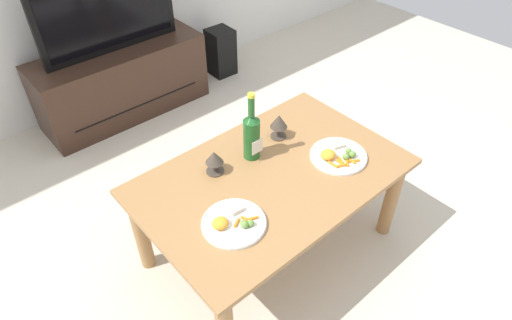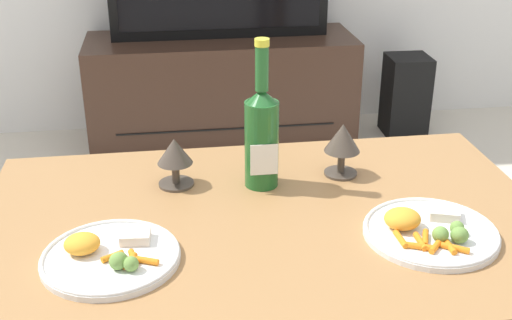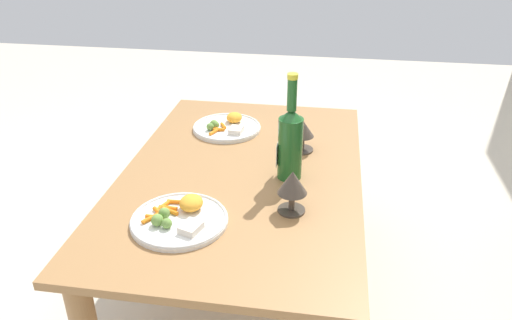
{
  "view_description": "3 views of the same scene",
  "coord_description": "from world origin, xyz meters",
  "px_view_note": "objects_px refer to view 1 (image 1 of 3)",
  "views": [
    {
      "loc": [
        -1.02,
        -1.06,
        1.88
      ],
      "look_at": [
        -0.04,
        0.07,
        0.58
      ],
      "focal_mm": 30.88,
      "sensor_mm": 36.0,
      "label": 1
    },
    {
      "loc": [
        -0.2,
        -1.2,
        1.22
      ],
      "look_at": [
        -0.01,
        0.08,
        0.62
      ],
      "focal_mm": 46.16,
      "sensor_mm": 36.0,
      "label": 2
    },
    {
      "loc": [
        1.41,
        0.27,
        1.31
      ],
      "look_at": [
        0.02,
        0.05,
        0.57
      ],
      "focal_mm": 34.68,
      "sensor_mm": 36.0,
      "label": 3
    }
  ],
  "objects_px": {
    "tv_screen": "(106,10)",
    "floor_speaker": "(221,52)",
    "wine_bottle": "(252,134)",
    "goblet_left": "(214,159)",
    "dining_table": "(272,188)",
    "dinner_plate_right": "(338,155)",
    "dinner_plate_left": "(234,222)",
    "tv_stand": "(123,82)",
    "goblet_right": "(279,122)"
  },
  "relations": [
    {
      "from": "tv_stand",
      "to": "goblet_left",
      "type": "relative_size",
      "value": 10.08
    },
    {
      "from": "floor_speaker",
      "to": "dinner_plate_left",
      "type": "distance_m",
      "value": 2.16
    },
    {
      "from": "goblet_left",
      "to": "dinner_plate_right",
      "type": "xyz_separation_m",
      "value": [
        0.5,
        -0.3,
        -0.06
      ]
    },
    {
      "from": "dining_table",
      "to": "floor_speaker",
      "type": "bearing_deg",
      "value": 60.15
    },
    {
      "from": "dining_table",
      "to": "dinner_plate_right",
      "type": "height_order",
      "value": "dinner_plate_right"
    },
    {
      "from": "tv_stand",
      "to": "goblet_right",
      "type": "height_order",
      "value": "goblet_right"
    },
    {
      "from": "tv_stand",
      "to": "goblet_left",
      "type": "distance_m",
      "value": 1.5
    },
    {
      "from": "goblet_left",
      "to": "tv_stand",
      "type": "bearing_deg",
      "value": 80.52
    },
    {
      "from": "dining_table",
      "to": "tv_screen",
      "type": "distance_m",
      "value": 1.66
    },
    {
      "from": "tv_stand",
      "to": "goblet_left",
      "type": "height_order",
      "value": "goblet_left"
    },
    {
      "from": "floor_speaker",
      "to": "wine_bottle",
      "type": "bearing_deg",
      "value": -120.39
    },
    {
      "from": "goblet_left",
      "to": "dinner_plate_right",
      "type": "bearing_deg",
      "value": -31.31
    },
    {
      "from": "tv_stand",
      "to": "dinner_plate_left",
      "type": "distance_m",
      "value": 1.8
    },
    {
      "from": "floor_speaker",
      "to": "dinner_plate_right",
      "type": "relative_size",
      "value": 1.4
    },
    {
      "from": "goblet_right",
      "to": "tv_stand",
      "type": "bearing_deg",
      "value": 96.13
    },
    {
      "from": "floor_speaker",
      "to": "goblet_left",
      "type": "height_order",
      "value": "goblet_left"
    },
    {
      "from": "dinner_plate_right",
      "to": "goblet_right",
      "type": "bearing_deg",
      "value": 108.85
    },
    {
      "from": "tv_screen",
      "to": "dinner_plate_left",
      "type": "distance_m",
      "value": 1.8
    },
    {
      "from": "floor_speaker",
      "to": "dinner_plate_left",
      "type": "xyz_separation_m",
      "value": [
        -1.24,
        -1.73,
        0.34
      ]
    },
    {
      "from": "tv_stand",
      "to": "wine_bottle",
      "type": "bearing_deg",
      "value": -91.67
    },
    {
      "from": "tv_screen",
      "to": "floor_speaker",
      "type": "xyz_separation_m",
      "value": [
        0.87,
        -0.01,
        -0.58
      ]
    },
    {
      "from": "dinner_plate_left",
      "to": "goblet_left",
      "type": "bearing_deg",
      "value": 65.82
    },
    {
      "from": "tv_screen",
      "to": "wine_bottle",
      "type": "distance_m",
      "value": 1.47
    },
    {
      "from": "dinner_plate_left",
      "to": "dinner_plate_right",
      "type": "distance_m",
      "value": 0.63
    },
    {
      "from": "dining_table",
      "to": "dinner_plate_right",
      "type": "distance_m",
      "value": 0.35
    },
    {
      "from": "dinner_plate_left",
      "to": "tv_screen",
      "type": "bearing_deg",
      "value": 77.8
    },
    {
      "from": "tv_stand",
      "to": "floor_speaker",
      "type": "height_order",
      "value": "tv_stand"
    },
    {
      "from": "floor_speaker",
      "to": "dining_table",
      "type": "bearing_deg",
      "value": -118.15
    },
    {
      "from": "tv_stand",
      "to": "dinner_plate_left",
      "type": "height_order",
      "value": "dinner_plate_left"
    },
    {
      "from": "tv_stand",
      "to": "tv_screen",
      "type": "distance_m",
      "value": 0.52
    },
    {
      "from": "wine_bottle",
      "to": "dinner_plate_left",
      "type": "relative_size",
      "value": 1.31
    },
    {
      "from": "floor_speaker",
      "to": "goblet_left",
      "type": "bearing_deg",
      "value": -126.14
    },
    {
      "from": "dining_table",
      "to": "dinner_plate_left",
      "type": "relative_size",
      "value": 4.59
    },
    {
      "from": "dining_table",
      "to": "goblet_left",
      "type": "xyz_separation_m",
      "value": [
        -0.18,
        0.18,
        0.16
      ]
    },
    {
      "from": "goblet_right",
      "to": "floor_speaker",
      "type": "bearing_deg",
      "value": 63.43
    },
    {
      "from": "tv_screen",
      "to": "goblet_left",
      "type": "bearing_deg",
      "value": -99.49
    },
    {
      "from": "goblet_right",
      "to": "dinner_plate_left",
      "type": "xyz_separation_m",
      "value": [
        -0.53,
        -0.3,
        -0.08
      ]
    },
    {
      "from": "dining_table",
      "to": "goblet_left",
      "type": "relative_size",
      "value": 10.4
    },
    {
      "from": "wine_bottle",
      "to": "tv_stand",
      "type": "bearing_deg",
      "value": 88.33
    },
    {
      "from": "wine_bottle",
      "to": "goblet_left",
      "type": "distance_m",
      "value": 0.21
    },
    {
      "from": "tv_stand",
      "to": "dinner_plate_right",
      "type": "distance_m",
      "value": 1.78
    },
    {
      "from": "dining_table",
      "to": "dinner_plate_left",
      "type": "height_order",
      "value": "dinner_plate_left"
    },
    {
      "from": "goblet_left",
      "to": "dinner_plate_left",
      "type": "distance_m",
      "value": 0.34
    },
    {
      "from": "floor_speaker",
      "to": "tv_screen",
      "type": "bearing_deg",
      "value": -178.91
    },
    {
      "from": "goblet_left",
      "to": "dinner_plate_left",
      "type": "relative_size",
      "value": 0.44
    },
    {
      "from": "floor_speaker",
      "to": "dinner_plate_right",
      "type": "bearing_deg",
      "value": -107.73
    },
    {
      "from": "dinner_plate_right",
      "to": "tv_stand",
      "type": "bearing_deg",
      "value": 98.43
    },
    {
      "from": "goblet_right",
      "to": "dinner_plate_left",
      "type": "bearing_deg",
      "value": -150.36
    },
    {
      "from": "floor_speaker",
      "to": "dinner_plate_right",
      "type": "xyz_separation_m",
      "value": [
        -0.61,
        -1.73,
        0.34
      ]
    },
    {
      "from": "dinner_plate_right",
      "to": "dining_table",
      "type": "bearing_deg",
      "value": 159.3
    }
  ]
}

